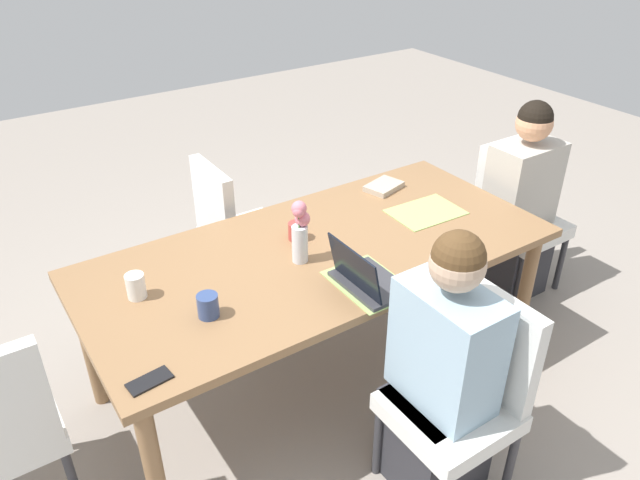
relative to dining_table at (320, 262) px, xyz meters
The scene contains 16 objects.
ground_plane 0.67m from the dining_table, ahead, with size 10.00×10.00×0.00m, color gray.
dining_table is the anchor object (origin of this frame).
chair_near_left_near 0.87m from the dining_table, 82.13° to the right, with size 0.44×0.44×0.90m.
person_near_left_near 0.80m from the dining_table, 86.92° to the right, with size 0.36×0.40×1.19m.
chair_head_right_left_mid 1.45m from the dining_table, ahead, with size 0.44×0.44×0.90m.
person_head_right_left_mid 1.39m from the dining_table, ahead, with size 0.40×0.36×1.19m.
chair_far_left_far 0.81m from the dining_table, 94.13° to the left, with size 0.44×0.44×0.90m.
flower_vase 0.26m from the dining_table, 166.56° to the right, with size 0.09×0.07×0.30m.
placemat_near_left_near 0.35m from the dining_table, 86.80° to the right, with size 0.36×0.26×0.00m, color #9EBC66.
placemat_head_right_left_mid 0.65m from the dining_table, ahead, with size 0.36×0.26×0.00m, color #9EBC66.
laptop_near_left_near 0.37m from the dining_table, 91.53° to the right, with size 0.22×0.32×0.21m.
coffee_mug_near_left 0.18m from the dining_table, 105.77° to the left, with size 0.08×0.08×0.08m, color #AD3D38.
coffee_mug_near_right 0.67m from the dining_table, 165.07° to the right, with size 0.08×0.08×0.10m, color #33477A.
coffee_mug_centre_left 0.84m from the dining_table, behind, with size 0.08×0.08×0.11m, color white.
book_red_cover 0.72m from the dining_table, 27.31° to the left, with size 0.20×0.14×0.03m, color #B2A38E.
phone_black 1.03m from the dining_table, 157.76° to the right, with size 0.15×0.07×0.01m, color black.
Camera 1 is at (-1.32, -1.98, 2.21)m, focal length 34.21 mm.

